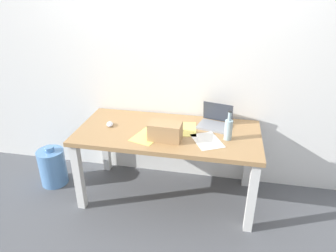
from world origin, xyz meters
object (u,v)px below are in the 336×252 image
laptop_right (215,122)px  water_cooler_jug (53,167)px  beer_bottle (228,129)px  cardboard_box (165,131)px  computer_mouse (110,124)px  desk (168,140)px

laptop_right → water_cooler_jug: bearing=-172.2°
beer_bottle → cardboard_box: bearing=-168.9°
computer_mouse → water_cooler_jug: (-0.67, -0.03, -0.54)m
computer_mouse → cardboard_box: 0.59m
laptop_right → beer_bottle: (0.12, -0.25, 0.06)m
desk → water_cooler_jug: size_ratio=3.79×
cardboard_box → laptop_right: bearing=41.0°
beer_bottle → cardboard_box: 0.54m
desk → beer_bottle: beer_bottle is taller
laptop_right → water_cooler_jug: size_ratio=0.76×
beer_bottle → water_cooler_jug: (-1.76, 0.02, -0.62)m
beer_bottle → laptop_right: bearing=116.3°
desk → computer_mouse: 0.57m
desk → laptop_right: 0.47m
laptop_right → water_cooler_jug: 1.74m
computer_mouse → laptop_right: bearing=-8.6°
computer_mouse → cardboard_box: cardboard_box is taller
laptop_right → computer_mouse: bearing=-168.5°
computer_mouse → cardboard_box: (0.56, -0.16, 0.06)m
desk → cardboard_box: bearing=-87.7°
computer_mouse → desk: bearing=-20.0°
beer_bottle → computer_mouse: bearing=177.3°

